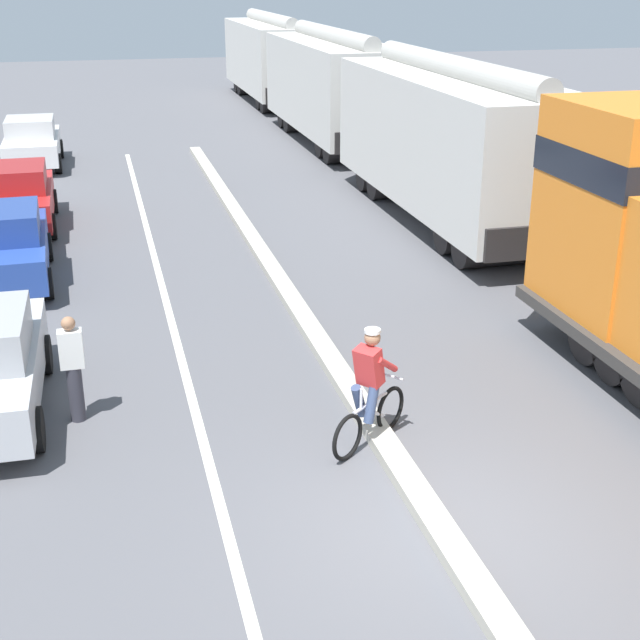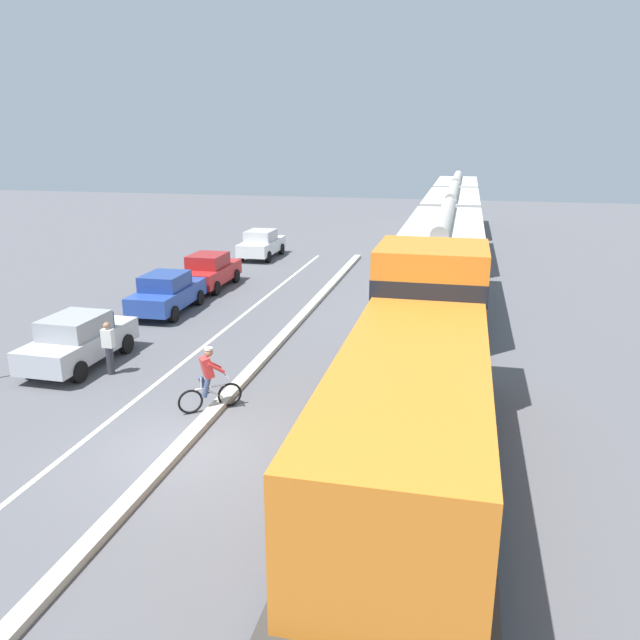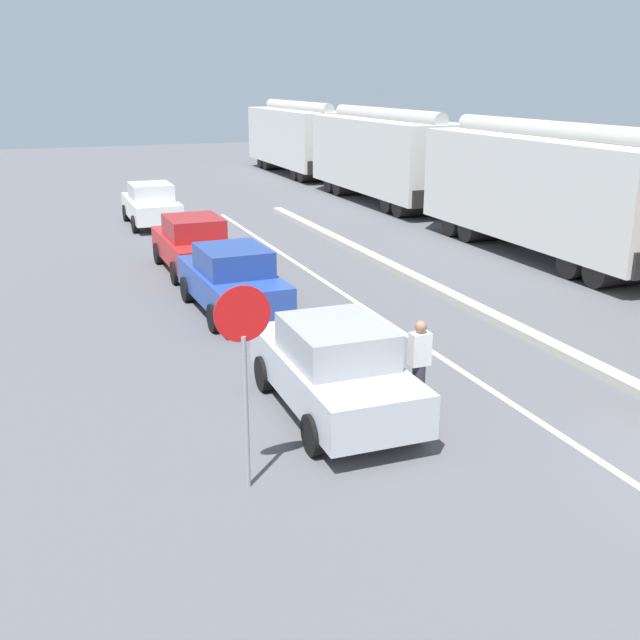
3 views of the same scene
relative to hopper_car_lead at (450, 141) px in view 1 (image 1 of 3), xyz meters
The scene contains 11 objects.
ground_plane 14.06m from the hopper_car_lead, 112.18° to the right, with size 120.00×120.00×0.00m, color #56565B.
median_curb 8.88m from the hopper_car_lead, 127.36° to the right, with size 0.36×36.00×0.16m, color #B2AD9E.
lane_stripe 10.50m from the hopper_car_lead, 138.04° to the right, with size 0.14×36.00×0.01m, color silver.
hopper_car_lead is the anchor object (origin of this frame).
hopper_car_middle 11.60m from the hopper_car_lead, 90.00° to the left, with size 2.90×10.60×4.18m.
hopper_car_trailing 23.20m from the hopper_car_lead, 90.00° to the left, with size 2.90×10.60×4.18m.
parked_car_blue 11.08m from the hopper_car_lead, 167.86° to the right, with size 1.93×4.25×1.62m.
parked_car_red 11.03m from the hopper_car_lead, 169.27° to the left, with size 1.87×4.22×1.62m.
parked_car_white 14.58m from the hopper_car_lead, 137.70° to the left, with size 1.85×4.21×1.62m.
cyclist 12.10m from the hopper_car_lead, 116.82° to the right, with size 1.37×1.11×1.71m.
pedestrian_by_cars 13.03m from the hopper_car_lead, 136.05° to the right, with size 0.34×0.22×1.62m.
Camera 1 is at (-3.50, -8.24, 6.17)m, focal length 50.00 mm.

